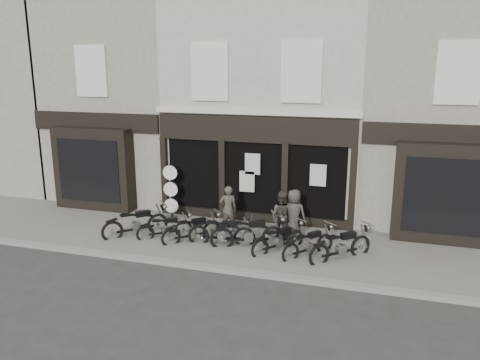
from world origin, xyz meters
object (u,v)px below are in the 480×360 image
(motorcycle_5, at_px, (278,242))
(man_left, at_px, (228,209))
(motorcycle_1, at_px, (165,230))
(motorcycle_3, at_px, (222,235))
(motorcycle_0, at_px, (136,225))
(motorcycle_7, at_px, (341,249))
(man_centre, at_px, (281,215))
(advert_sign_post, at_px, (171,194))
(man_right, at_px, (294,214))
(motorcycle_2, at_px, (193,232))
(motorcycle_6, at_px, (309,246))
(motorcycle_4, at_px, (249,236))

(motorcycle_5, xyz_separation_m, man_left, (-1.99, 1.15, 0.53))
(motorcycle_1, xyz_separation_m, motorcycle_3, (1.99, -0.04, 0.05))
(motorcycle_0, xyz_separation_m, motorcycle_7, (6.71, -0.07, -0.01))
(motorcycle_7, xyz_separation_m, man_centre, (-2.02, 1.14, 0.49))
(motorcycle_3, relative_size, advert_sign_post, 0.98)
(man_centre, height_order, man_right, man_right)
(motorcycle_2, relative_size, motorcycle_5, 0.98)
(motorcycle_1, relative_size, motorcycle_2, 0.97)
(motorcycle_7, height_order, advert_sign_post, advert_sign_post)
(motorcycle_0, bearing_deg, motorcycle_3, -45.20)
(motorcycle_3, xyz_separation_m, motorcycle_5, (1.83, -0.04, -0.03))
(motorcycle_7, relative_size, advert_sign_post, 0.81)
(motorcycle_6, distance_m, man_right, 1.48)
(motorcycle_1, relative_size, motorcycle_3, 0.74)
(advert_sign_post, bearing_deg, motorcycle_1, -78.30)
(man_left, bearing_deg, man_centre, 154.35)
(motorcycle_5, bearing_deg, man_right, 26.12)
(motorcycle_4, bearing_deg, motorcycle_1, 158.87)
(motorcycle_2, xyz_separation_m, motorcycle_4, (1.87, 0.05, 0.06))
(man_centre, relative_size, man_right, 0.96)
(motorcycle_1, xyz_separation_m, motorcycle_4, (2.86, -0.01, 0.09))
(motorcycle_6, bearing_deg, advert_sign_post, 109.62)
(motorcycle_0, bearing_deg, man_centre, -33.55)
(motorcycle_6, bearing_deg, motorcycle_0, 128.90)
(motorcycle_3, distance_m, motorcycle_6, 2.76)
(motorcycle_3, relative_size, motorcycle_7, 1.21)
(motorcycle_1, relative_size, motorcycle_5, 0.95)
(motorcycle_0, xyz_separation_m, man_right, (5.09, 1.14, 0.51))
(motorcycle_2, relative_size, motorcycle_4, 0.73)
(motorcycle_7, bearing_deg, motorcycle_6, 134.81)
(motorcycle_3, distance_m, motorcycle_4, 0.86)
(motorcycle_0, height_order, motorcycle_4, motorcycle_4)
(motorcycle_4, relative_size, advert_sign_post, 1.03)
(motorcycle_4, bearing_deg, motorcycle_2, 160.48)
(motorcycle_5, bearing_deg, motorcycle_4, 124.77)
(man_right, bearing_deg, motorcycle_6, 131.37)
(motorcycle_4, bearing_deg, motorcycle_6, -25.22)
(man_centre, xyz_separation_m, advert_sign_post, (-4.27, 0.80, 0.16))
(motorcycle_5, bearing_deg, motorcycle_3, 127.65)
(motorcycle_4, bearing_deg, motorcycle_5, -25.15)
(motorcycle_3, height_order, motorcycle_6, motorcycle_3)
(man_right, bearing_deg, advert_sign_post, 2.91)
(motorcycle_4, bearing_deg, man_left, 112.50)
(motorcycle_0, relative_size, motorcycle_6, 1.09)
(motorcycle_2, distance_m, motorcycle_7, 4.71)
(motorcycle_3, bearing_deg, man_left, 87.85)
(motorcycle_1, bearing_deg, man_right, -23.55)
(motorcycle_3, xyz_separation_m, man_centre, (1.69, 1.01, 0.50))
(motorcycle_7, height_order, man_right, man_right)
(motorcycle_0, height_order, motorcycle_2, motorcycle_0)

